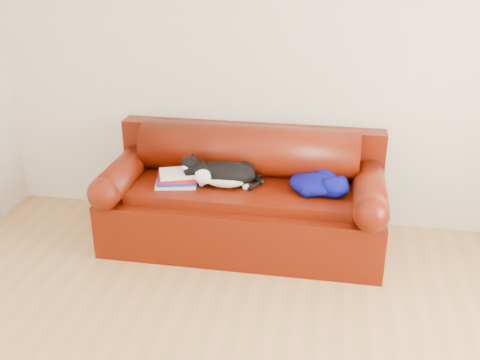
# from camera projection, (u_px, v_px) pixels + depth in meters

# --- Properties ---
(room_shell) EXTENTS (4.52, 4.02, 2.61)m
(room_shell) POSITION_uv_depth(u_px,v_px,m) (241.00, 76.00, 2.40)
(room_shell) COLOR beige
(room_shell) RESTS_ON ground
(sofa_base) EXTENTS (2.10, 0.90, 0.50)m
(sofa_base) POSITION_uv_depth(u_px,v_px,m) (243.00, 215.00, 4.34)
(sofa_base) COLOR #360302
(sofa_base) RESTS_ON ground
(sofa_back) EXTENTS (2.10, 1.01, 0.88)m
(sofa_back) POSITION_uv_depth(u_px,v_px,m) (249.00, 167.00, 4.44)
(sofa_back) COLOR #360302
(sofa_back) RESTS_ON ground
(book_stack) EXTENTS (0.34, 0.30, 0.10)m
(book_stack) POSITION_uv_depth(u_px,v_px,m) (177.00, 178.00, 4.22)
(book_stack) COLOR beige
(book_stack) RESTS_ON sofa_base
(cat) EXTENTS (0.64, 0.41, 0.23)m
(cat) POSITION_uv_depth(u_px,v_px,m) (225.00, 175.00, 4.17)
(cat) COLOR black
(cat) RESTS_ON sofa_base
(blanket) EXTENTS (0.46, 0.40, 0.14)m
(blanket) POSITION_uv_depth(u_px,v_px,m) (318.00, 183.00, 4.10)
(blanket) COLOR #02064D
(blanket) RESTS_ON sofa_base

